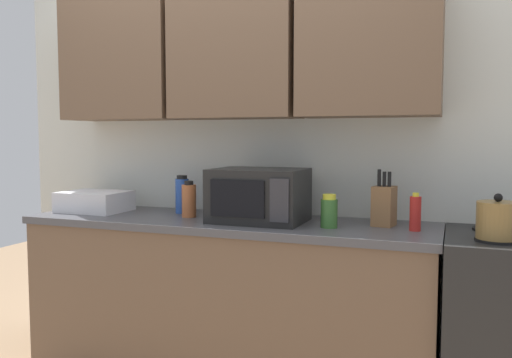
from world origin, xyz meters
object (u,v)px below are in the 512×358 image
object	(u,v)px
bottle_blue_cleaner	(182,195)
dish_rack	(95,201)
bottle_green_oil	(329,212)
kettle	(497,220)
knife_block	(384,205)
bottle_spice_jar	(189,200)
microwave	(259,195)
bottle_red_sauce	(415,213)

from	to	relation	value
bottle_blue_cleaner	dish_rack	bearing A→B (deg)	-166.83
dish_rack	bottle_green_oil	bearing A→B (deg)	-2.77
bottle_blue_cleaner	bottle_green_oil	size ratio (longest dim) A/B	1.34
kettle	knife_block	distance (m)	0.56
bottle_blue_cleaner	bottle_spice_jar	xyz separation A→B (m)	(0.11, -0.13, -0.01)
dish_rack	bottle_spice_jar	bearing A→B (deg)	-0.31
microwave	knife_block	world-z (taller)	knife_block
kettle	dish_rack	size ratio (longest dim) A/B	0.51
kettle	microwave	distance (m)	1.15
bottle_red_sauce	bottle_spice_jar	distance (m)	1.22
knife_block	bottle_green_oil	xyz separation A→B (m)	(-0.25, -0.15, -0.03)
knife_block	bottle_blue_cleaner	world-z (taller)	knife_block
kettle	microwave	world-z (taller)	microwave
kettle	bottle_red_sauce	xyz separation A→B (m)	(-0.35, 0.14, -0.01)
dish_rack	bottle_green_oil	distance (m)	1.45
kettle	bottle_spice_jar	bearing A→B (deg)	174.28
bottle_blue_cleaner	bottle_green_oil	xyz separation A→B (m)	(0.92, -0.19, -0.03)
bottle_spice_jar	bottle_red_sauce	bearing A→B (deg)	-0.55
microwave	bottle_green_oil	bearing A→B (deg)	-7.68
dish_rack	bottle_blue_cleaner	xyz separation A→B (m)	(0.53, 0.12, 0.05)
kettle	bottle_green_oil	xyz separation A→B (m)	(-0.75, 0.09, -0.01)
microwave	kettle	bearing A→B (deg)	-7.12
dish_rack	bottle_red_sauce	size ratio (longest dim) A/B	2.08
dish_rack	knife_block	size ratio (longest dim) A/B	1.33
kettle	dish_rack	bearing A→B (deg)	175.84
kettle	bottle_red_sauce	bearing A→B (deg)	157.31
knife_block	bottle_green_oil	distance (m)	0.29
bottle_blue_cleaner	bottle_spice_jar	bearing A→B (deg)	-48.56
knife_block	bottle_red_sauce	size ratio (longest dim) A/B	1.56
knife_block	bottle_green_oil	world-z (taller)	knife_block
bottle_blue_cleaner	bottle_spice_jar	world-z (taller)	bottle_blue_cleaner
dish_rack	bottle_blue_cleaner	world-z (taller)	bottle_blue_cleaner
knife_block	dish_rack	bearing A→B (deg)	-177.33
microwave	bottle_spice_jar	distance (m)	0.42
dish_rack	bottle_red_sauce	world-z (taller)	bottle_red_sauce
microwave	bottle_green_oil	world-z (taller)	microwave
bottle_red_sauce	kettle	bearing A→B (deg)	-22.69
kettle	bottle_spice_jar	size ratio (longest dim) A/B	0.96
bottle_green_oil	bottle_red_sauce	bearing A→B (deg)	7.74
bottle_blue_cleaner	kettle	bearing A→B (deg)	-9.61
kettle	microwave	xyz separation A→B (m)	(-1.14, 0.14, 0.05)
bottle_red_sauce	bottle_spice_jar	world-z (taller)	bottle_spice_jar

